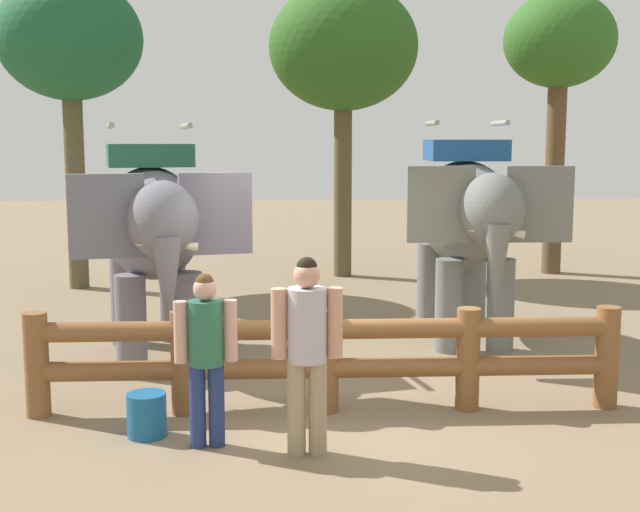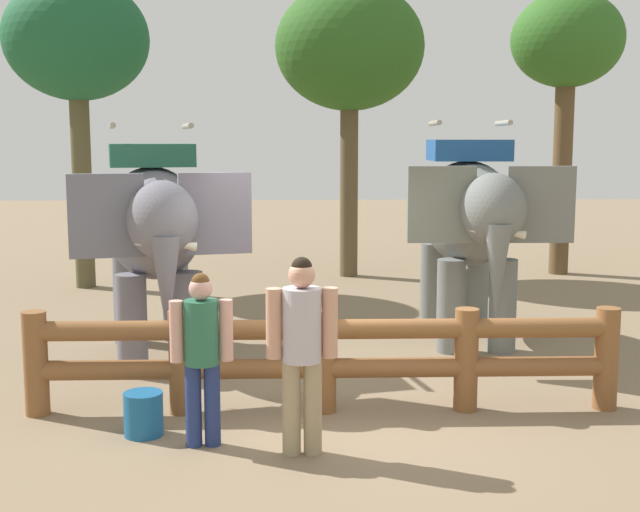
% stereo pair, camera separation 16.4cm
% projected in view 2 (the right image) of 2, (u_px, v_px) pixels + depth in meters
% --- Properties ---
extents(ground_plane, '(60.00, 60.00, 0.00)m').
position_uv_depth(ground_plane, '(325.00, 418.00, 8.25)').
color(ground_plane, '#816C52').
extents(log_fence, '(5.98, 0.25, 1.05)m').
position_uv_depth(log_fence, '(324.00, 354.00, 8.37)').
color(log_fence, brown).
rests_on(log_fence, ground).
extents(elephant_near_left, '(2.18, 3.50, 2.93)m').
position_uv_depth(elephant_near_left, '(155.00, 229.00, 10.21)').
color(elephant_near_left, slate).
rests_on(elephant_near_left, ground).
extents(elephant_center, '(1.98, 3.46, 2.98)m').
position_uv_depth(elephant_center, '(470.00, 219.00, 11.19)').
color(elephant_center, slate).
rests_on(elephant_center, ground).
extents(tourist_woman_in_black, '(0.62, 0.35, 1.75)m').
position_uv_depth(tourist_woman_in_black, '(302.00, 341.00, 7.17)').
color(tourist_woman_in_black, tan).
rests_on(tourist_woman_in_black, ground).
extents(tourist_man_in_blue, '(0.56, 0.33, 1.57)m').
position_uv_depth(tourist_man_in_blue, '(202.00, 347.00, 7.39)').
color(tourist_man_in_blue, navy).
rests_on(tourist_man_in_blue, ground).
extents(tree_far_left, '(2.91, 2.91, 5.75)m').
position_uv_depth(tree_far_left, '(350.00, 50.00, 16.23)').
color(tree_far_left, brown).
rests_on(tree_far_left, ground).
extents(tree_back_center, '(2.59, 2.59, 5.62)m').
position_uv_depth(tree_back_center, '(77.00, 43.00, 14.96)').
color(tree_back_center, brown).
rests_on(tree_back_center, ground).
extents(tree_far_right, '(2.21, 2.21, 5.63)m').
position_uv_depth(tree_far_right, '(567.00, 48.00, 16.52)').
color(tree_far_right, brown).
rests_on(tree_far_right, ground).
extents(feed_bucket, '(0.36, 0.36, 0.41)m').
position_uv_depth(feed_bucket, '(144.00, 414.00, 7.75)').
color(feed_bucket, '#19598C').
rests_on(feed_bucket, ground).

